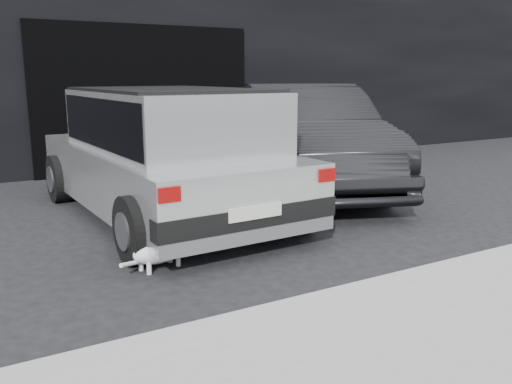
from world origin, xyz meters
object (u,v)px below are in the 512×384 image
second_car (305,136)px  cat_white (163,249)px  silver_hatchback (166,148)px  cat_siamese (227,230)px

second_car → cat_white: second_car is taller
silver_hatchback → cat_white: 1.94m
cat_siamese → cat_white: cat_white is taller
silver_hatchback → second_car: second_car is taller
second_car → cat_white: 4.04m
second_car → cat_siamese: 3.17m
cat_siamese → cat_white: 0.92m
second_car → cat_siamese: second_car is taller
silver_hatchback → cat_siamese: size_ratio=5.23×
second_car → cat_siamese: (-2.38, -1.98, -0.66)m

